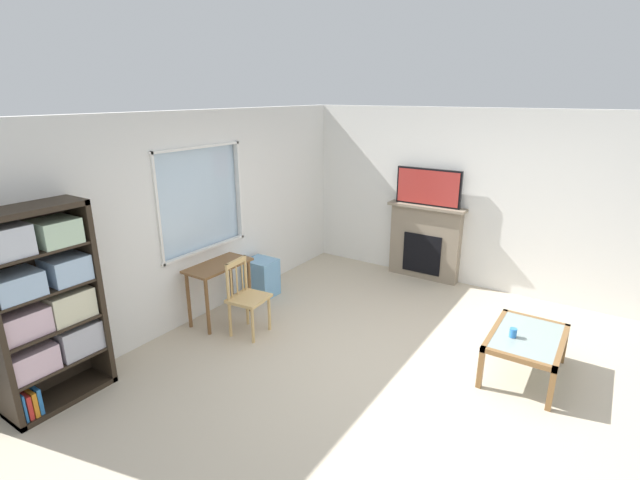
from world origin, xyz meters
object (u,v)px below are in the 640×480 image
wooden_chair (246,297)px  sippy_cup (513,333)px  fireplace (425,242)px  plastic_drawer_unit (262,277)px  bookshelf (43,304)px  desk_under_window (219,275)px  tv (428,187)px  coffee_table (527,341)px

wooden_chair → sippy_cup: bearing=-74.5°
fireplace → plastic_drawer_unit: bearing=138.6°
plastic_drawer_unit → fireplace: size_ratio=0.45×
bookshelf → desk_under_window: bookshelf is taller
plastic_drawer_unit → tv: bearing=-41.7°
bookshelf → desk_under_window: (1.98, -0.11, -0.37)m
bookshelf → coffee_table: bearing=-51.7°
bookshelf → tv: bookshelf is taller
bookshelf → desk_under_window: size_ratio=2.22×
plastic_drawer_unit → wooden_chair: bearing=-148.7°
fireplace → tv: (-0.02, 0.00, 0.84)m
tv → desk_under_window: bearing=149.3°
desk_under_window → wooden_chair: size_ratio=0.92×
bookshelf → plastic_drawer_unit: size_ratio=3.54×
wooden_chair → fireplace: size_ratio=0.77×
bookshelf → tv: bearing=-20.1°
sippy_cup → desk_under_window: bearing=101.9°
wooden_chair → fireplace: 3.01m
bookshelf → tv: 5.01m
wooden_chair → tv: (2.79, -1.09, 0.95)m
bookshelf → fireplace: size_ratio=1.58×
bookshelf → sippy_cup: (2.67, -3.41, -0.48)m
plastic_drawer_unit → sippy_cup: 3.36m
wooden_chair → tv: size_ratio=0.93×
wooden_chair → plastic_drawer_unit: 1.11m
sippy_cup → fireplace: bearing=39.9°
desk_under_window → sippy_cup: 3.38m
wooden_chair → fireplace: bearing=-21.3°
wooden_chair → coffee_table: size_ratio=0.92×
desk_under_window → coffee_table: 3.52m
tv → coffee_table: 2.83m
tv → plastic_drawer_unit: bearing=138.3°
tv → sippy_cup: (-2.01, -1.70, -0.93)m
tv → coffee_table: bearing=-136.3°
wooden_chair → plastic_drawer_unit: (0.93, 0.56, -0.20)m
coffee_table → desk_under_window: bearing=103.2°
tv → sippy_cup: size_ratio=10.79×
bookshelf → plastic_drawer_unit: bookshelf is taller
plastic_drawer_unit → sippy_cup: sippy_cup is taller
tv → bookshelf: bearing=159.9°
plastic_drawer_unit → sippy_cup: size_ratio=5.79×
sippy_cup → plastic_drawer_unit: bearing=87.3°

